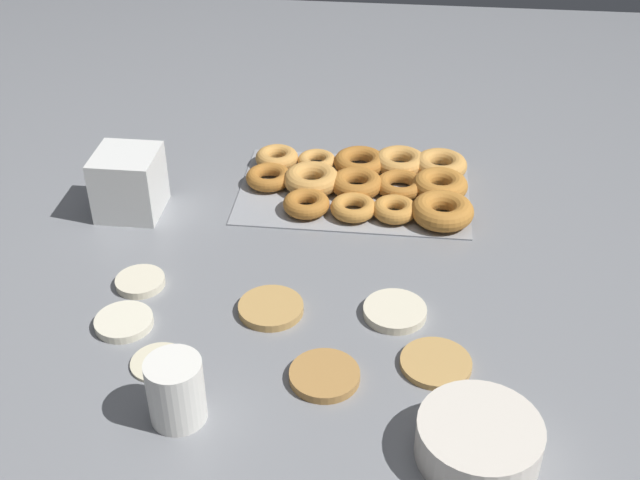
{
  "coord_description": "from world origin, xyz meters",
  "views": [
    {
      "loc": [
        -0.17,
        1.03,
        0.83
      ],
      "look_at": [
        -0.04,
        -0.11,
        0.04
      ],
      "focal_mm": 45.0,
      "sensor_mm": 36.0,
      "label": 1
    }
  ],
  "objects_px": {
    "container_stack": "(129,183)",
    "paper_cup": "(176,391)",
    "pancake_2": "(271,308)",
    "pancake_4": "(159,361)",
    "pancake_5": "(140,282)",
    "batter_bowl": "(479,440)",
    "pancake_1": "(124,322)",
    "donut_tray": "(370,183)",
    "pancake_6": "(436,363)",
    "pancake_0": "(325,375)",
    "pancake_3": "(395,311)"
  },
  "relations": [
    {
      "from": "paper_cup",
      "to": "pancake_1",
      "type": "bearing_deg",
      "value": -52.75
    },
    {
      "from": "pancake_4",
      "to": "pancake_3",
      "type": "bearing_deg",
      "value": -156.28
    },
    {
      "from": "pancake_5",
      "to": "pancake_6",
      "type": "xyz_separation_m",
      "value": [
        -0.49,
        0.14,
        -0.0
      ]
    },
    {
      "from": "pancake_4",
      "to": "container_stack",
      "type": "relative_size",
      "value": 0.7
    },
    {
      "from": "pancake_6",
      "to": "paper_cup",
      "type": "height_order",
      "value": "paper_cup"
    },
    {
      "from": "pancake_5",
      "to": "pancake_6",
      "type": "height_order",
      "value": "pancake_5"
    },
    {
      "from": "donut_tray",
      "to": "batter_bowl",
      "type": "relative_size",
      "value": 2.79
    },
    {
      "from": "pancake_4",
      "to": "pancake_1",
      "type": "bearing_deg",
      "value": -45.2
    },
    {
      "from": "pancake_0",
      "to": "container_stack",
      "type": "xyz_separation_m",
      "value": [
        0.41,
        -0.41,
        0.05
      ]
    },
    {
      "from": "pancake_0",
      "to": "batter_bowl",
      "type": "bearing_deg",
      "value": 151.2
    },
    {
      "from": "pancake_5",
      "to": "batter_bowl",
      "type": "relative_size",
      "value": 0.51
    },
    {
      "from": "pancake_1",
      "to": "pancake_2",
      "type": "distance_m",
      "value": 0.23
    },
    {
      "from": "pancake_0",
      "to": "pancake_6",
      "type": "height_order",
      "value": "pancake_0"
    },
    {
      "from": "pancake_0",
      "to": "pancake_5",
      "type": "distance_m",
      "value": 0.38
    },
    {
      "from": "batter_bowl",
      "to": "pancake_5",
      "type": "bearing_deg",
      "value": -29.0
    },
    {
      "from": "pancake_2",
      "to": "pancake_5",
      "type": "height_order",
      "value": "same"
    },
    {
      "from": "pancake_4",
      "to": "container_stack",
      "type": "height_order",
      "value": "container_stack"
    },
    {
      "from": "pancake_6",
      "to": "batter_bowl",
      "type": "height_order",
      "value": "batter_bowl"
    },
    {
      "from": "pancake_2",
      "to": "pancake_4",
      "type": "relative_size",
      "value": 1.24
    },
    {
      "from": "pancake_4",
      "to": "pancake_5",
      "type": "xyz_separation_m",
      "value": [
        0.08,
        -0.18,
        0.0
      ]
    },
    {
      "from": "batter_bowl",
      "to": "pancake_4",
      "type": "bearing_deg",
      "value": -14.78
    },
    {
      "from": "pancake_0",
      "to": "pancake_6",
      "type": "distance_m",
      "value": 0.17
    },
    {
      "from": "container_stack",
      "to": "paper_cup",
      "type": "bearing_deg",
      "value": 113.75
    },
    {
      "from": "pancake_0",
      "to": "container_stack",
      "type": "height_order",
      "value": "container_stack"
    },
    {
      "from": "donut_tray",
      "to": "paper_cup",
      "type": "distance_m",
      "value": 0.67
    },
    {
      "from": "pancake_5",
      "to": "pancake_1",
      "type": "bearing_deg",
      "value": 92.82
    },
    {
      "from": "pancake_3",
      "to": "container_stack",
      "type": "xyz_separation_m",
      "value": [
        0.51,
        -0.26,
        0.05
      ]
    },
    {
      "from": "pancake_1",
      "to": "donut_tray",
      "type": "relative_size",
      "value": 0.2
    },
    {
      "from": "pancake_2",
      "to": "donut_tray",
      "type": "xyz_separation_m",
      "value": [
        -0.14,
        -0.39,
        0.01
      ]
    },
    {
      "from": "pancake_5",
      "to": "pancake_6",
      "type": "distance_m",
      "value": 0.51
    },
    {
      "from": "pancake_4",
      "to": "paper_cup",
      "type": "xyz_separation_m",
      "value": [
        -0.06,
        0.1,
        0.04
      ]
    },
    {
      "from": "pancake_6",
      "to": "batter_bowl",
      "type": "relative_size",
      "value": 0.65
    },
    {
      "from": "pancake_3",
      "to": "pancake_4",
      "type": "height_order",
      "value": "pancake_3"
    },
    {
      "from": "pancake_0",
      "to": "pancake_2",
      "type": "xyz_separation_m",
      "value": [
        0.1,
        -0.14,
        -0.0
      ]
    },
    {
      "from": "pancake_1",
      "to": "pancake_2",
      "type": "bearing_deg",
      "value": -165.15
    },
    {
      "from": "pancake_1",
      "to": "pancake_2",
      "type": "xyz_separation_m",
      "value": [
        -0.22,
        -0.06,
        -0.0
      ]
    },
    {
      "from": "paper_cup",
      "to": "batter_bowl",
      "type": "bearing_deg",
      "value": 176.75
    },
    {
      "from": "pancake_0",
      "to": "pancake_3",
      "type": "height_order",
      "value": "pancake_3"
    },
    {
      "from": "pancake_4",
      "to": "paper_cup",
      "type": "bearing_deg",
      "value": 119.89
    },
    {
      "from": "pancake_1",
      "to": "pancake_5",
      "type": "distance_m",
      "value": 0.1
    },
    {
      "from": "pancake_6",
      "to": "batter_bowl",
      "type": "bearing_deg",
      "value": 107.7
    },
    {
      "from": "pancake_3",
      "to": "paper_cup",
      "type": "bearing_deg",
      "value": 40.98
    },
    {
      "from": "container_stack",
      "to": "paper_cup",
      "type": "relative_size",
      "value": 1.24
    },
    {
      "from": "pancake_3",
      "to": "pancake_5",
      "type": "relative_size",
      "value": 1.23
    },
    {
      "from": "pancake_4",
      "to": "batter_bowl",
      "type": "xyz_separation_m",
      "value": [
        -0.46,
        0.12,
        0.02
      ]
    },
    {
      "from": "pancake_2",
      "to": "container_stack",
      "type": "distance_m",
      "value": 0.42
    },
    {
      "from": "pancake_1",
      "to": "pancake_2",
      "type": "relative_size",
      "value": 0.87
    },
    {
      "from": "pancake_0",
      "to": "pancake_1",
      "type": "relative_size",
      "value": 1.13
    },
    {
      "from": "donut_tray",
      "to": "pancake_2",
      "type": "bearing_deg",
      "value": 70.91
    },
    {
      "from": "pancake_0",
      "to": "donut_tray",
      "type": "bearing_deg",
      "value": -93.58
    }
  ]
}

